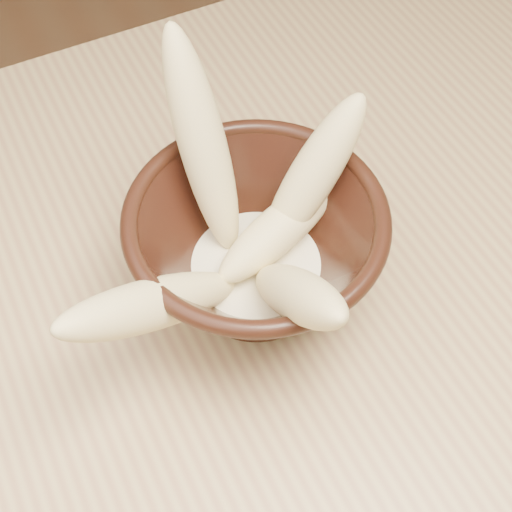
{
  "coord_description": "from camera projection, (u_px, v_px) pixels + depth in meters",
  "views": [
    {
      "loc": [
        -0.1,
        -0.27,
        1.27
      ],
      "look_at": [
        0.05,
        0.02,
        0.8
      ],
      "focal_mm": 50.0,
      "sensor_mm": 36.0,
      "label": 1
    }
  ],
  "objects": [
    {
      "name": "table",
      "position": [
        219.0,
        373.0,
        0.65
      ],
      "size": [
        1.2,
        0.8,
        0.75
      ],
      "color": "tan",
      "rests_on": "ground"
    },
    {
      "name": "bowl",
      "position": [
        256.0,
        249.0,
        0.56
      ],
      "size": [
        0.2,
        0.2,
        0.11
      ],
      "rotation": [
        0.0,
        0.0,
        0.26
      ],
      "color": "black",
      "rests_on": "table"
    },
    {
      "name": "banana_front",
      "position": [
        297.0,
        295.0,
        0.49
      ],
      "size": [
        0.04,
        0.14,
        0.14
      ],
      "primitive_type": "ellipsoid",
      "rotation": [
        0.79,
        0.0,
        -0.05
      ],
      "color": "#F7DF92",
      "rests_on": "bowl"
    },
    {
      "name": "banana_left",
      "position": [
        154.0,
        304.0,
        0.5
      ],
      "size": [
        0.17,
        0.08,
        0.13
      ],
      "primitive_type": "ellipsoid",
      "rotation": [
        0.96,
        0.0,
        -1.27
      ],
      "color": "#F7DF92",
      "rests_on": "bowl"
    },
    {
      "name": "milk_puddle",
      "position": [
        256.0,
        268.0,
        0.58
      ],
      "size": [
        0.11,
        0.11,
        0.02
      ],
      "primitive_type": "cylinder",
      "color": "#F8EDC8",
      "rests_on": "bowl"
    },
    {
      "name": "banana_upright",
      "position": [
        203.0,
        144.0,
        0.54
      ],
      "size": [
        0.04,
        0.12,
        0.18
      ],
      "primitive_type": "ellipsoid",
      "rotation": [
        0.5,
        0.0,
        3.14
      ],
      "color": "#F7DF92",
      "rests_on": "bowl"
    },
    {
      "name": "banana_right",
      "position": [
        312.0,
        177.0,
        0.55
      ],
      "size": [
        0.13,
        0.06,
        0.14
      ],
      "primitive_type": "ellipsoid",
      "rotation": [
        0.66,
        0.0,
        1.81
      ],
      "color": "#F7DF92",
      "rests_on": "bowl"
    },
    {
      "name": "banana_across",
      "position": [
        279.0,
        229.0,
        0.57
      ],
      "size": [
        0.14,
        0.08,
        0.05
      ],
      "primitive_type": "ellipsoid",
      "rotation": [
        1.5,
        0.0,
        1.9
      ],
      "color": "#F7DF92",
      "rests_on": "bowl"
    }
  ]
}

